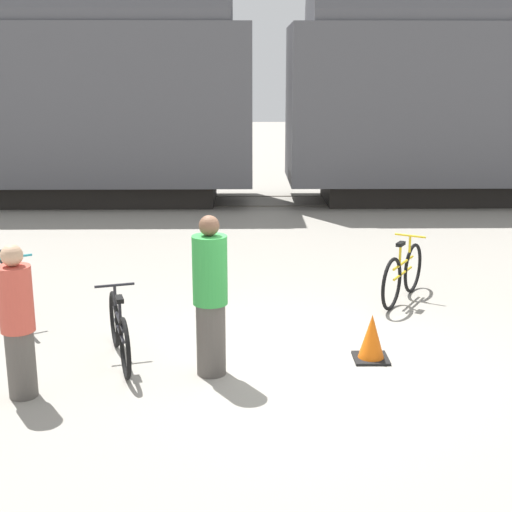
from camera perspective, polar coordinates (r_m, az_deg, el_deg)
name	(u,v)px	position (r m, az deg, el deg)	size (l,w,h in m)	color
ground_plane	(300,360)	(8.37, 3.55, -8.29)	(80.00, 80.00, 0.00)	gray
freight_train	(270,80)	(18.13, 1.16, 13.90)	(50.45, 2.94, 5.74)	black
rail_near	(271,206)	(17.71, 1.19, 4.02)	(62.45, 0.07, 0.01)	#4C4238
rail_far	(269,196)	(19.12, 1.04, 4.81)	(62.45, 0.07, 0.01)	#4C4238
bicycle_yellow	(403,274)	(10.54, 11.66, -1.44)	(0.91, 1.49, 0.93)	black
bicycle_black	(119,331)	(8.34, -10.88, -5.93)	(0.56, 1.61, 0.85)	black
bicycle_teal	(12,291)	(10.11, -18.96, -2.63)	(0.99, 1.50, 0.94)	black
person_in_red	(18,322)	(7.57, -18.53, -5.06)	(0.34, 0.34, 1.61)	#514C47
person_in_green	(210,297)	(7.70, -3.68, -3.28)	(0.38, 0.38, 1.79)	#514C47
traffic_cone	(372,339)	(8.38, 9.23, -6.56)	(0.40, 0.40, 0.55)	black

